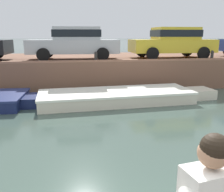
# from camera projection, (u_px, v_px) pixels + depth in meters

# --- Properties ---
(ground_plane) EXTENTS (400.00, 400.00, 0.00)m
(ground_plane) POSITION_uv_depth(u_px,v_px,m) (98.00, 129.00, 6.88)
(ground_plane) COLOR #42564C
(far_quay_wall) EXTENTS (60.00, 6.00, 1.38)m
(far_quay_wall) POSITION_uv_depth(u_px,v_px,m) (85.00, 69.00, 13.96)
(far_quay_wall) COLOR brown
(far_quay_wall) RESTS_ON ground
(far_wall_coping) EXTENTS (60.00, 0.24, 0.08)m
(far_wall_coping) POSITION_uv_depth(u_px,v_px,m) (87.00, 61.00, 11.02)
(far_wall_coping) COLOR #9F6C52
(far_wall_coping) RESTS_ON far_quay_wall
(boat_moored_central_cream) EXTENTS (7.05, 2.31, 0.46)m
(boat_moored_central_cream) POSITION_uv_depth(u_px,v_px,m) (123.00, 96.00, 9.66)
(boat_moored_central_cream) COLOR silver
(boat_moored_central_cream) RESTS_ON ground
(car_left_inner_silver) EXTENTS (4.35, 1.91, 1.54)m
(car_left_inner_silver) POSITION_uv_depth(u_px,v_px,m) (75.00, 42.00, 12.08)
(car_left_inner_silver) COLOR #B7BABC
(car_left_inner_silver) RESTS_ON far_quay_wall
(car_centre_yellow) EXTENTS (4.24, 2.04, 1.54)m
(car_centre_yellow) POSITION_uv_depth(u_px,v_px,m) (173.00, 41.00, 12.81)
(car_centre_yellow) COLOR yellow
(car_centre_yellow) RESTS_ON far_quay_wall
(mooring_bollard_mid) EXTENTS (0.15, 0.15, 0.44)m
(mooring_bollard_mid) POSITION_uv_depth(u_px,v_px,m) (96.00, 56.00, 11.16)
(mooring_bollard_mid) COLOR #2D2B28
(mooring_bollard_mid) RESTS_ON far_quay_wall
(mooring_bollard_east) EXTENTS (0.15, 0.15, 0.44)m
(mooring_bollard_east) POSITION_uv_depth(u_px,v_px,m) (212.00, 55.00, 11.97)
(mooring_bollard_east) COLOR #2D2B28
(mooring_bollard_east) RESTS_ON far_quay_wall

